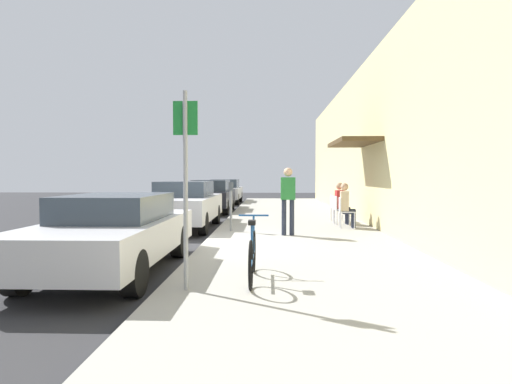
{
  "coord_description": "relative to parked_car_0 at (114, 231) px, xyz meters",
  "views": [
    {
      "loc": [
        1.5,
        -9.72,
        1.62
      ],
      "look_at": [
        0.9,
        8.49,
        0.91
      ],
      "focal_mm": 29.56,
      "sensor_mm": 36.0,
      "label": 1
    }
  ],
  "objects": [
    {
      "name": "parking_meter",
      "position": [
        1.55,
        4.41,
        0.2
      ],
      "size": [
        0.12,
        0.1,
        1.32
      ],
      "color": "slate",
      "rests_on": "sidewalk_slab"
    },
    {
      "name": "parked_car_2",
      "position": [
        0.0,
        11.65,
        0.05
      ],
      "size": [
        1.8,
        4.4,
        1.42
      ],
      "color": "black",
      "rests_on": "ground_plane"
    },
    {
      "name": "cafe_chair_2",
      "position": [
        4.75,
        6.82,
        -0.07
      ],
      "size": [
        0.46,
        0.46,
        0.87
      ],
      "color": "silver",
      "rests_on": "sidewalk_slab"
    },
    {
      "name": "bicycle_0",
      "position": [
        2.35,
        -0.93,
        -0.21
      ],
      "size": [
        0.46,
        1.71,
        0.9
      ],
      "color": "black",
      "rests_on": "sidewalk_slab"
    },
    {
      "name": "seated_patron_1",
      "position": [
        4.81,
        6.13,
        0.13
      ],
      "size": [
        0.44,
        0.37,
        1.29
      ],
      "color": "#232838",
      "rests_on": "sidewalk_slab"
    },
    {
      "name": "cafe_chair_0",
      "position": [
        4.75,
        5.25,
        -0.07
      ],
      "size": [
        0.47,
        0.47,
        0.87
      ],
      "color": "silver",
      "rests_on": "sidewalk_slab"
    },
    {
      "name": "street_sign",
      "position": [
        1.5,
        -1.45,
        0.95
      ],
      "size": [
        0.32,
        0.06,
        2.6
      ],
      "color": "gray",
      "rests_on": "sidewalk_slab"
    },
    {
      "name": "parked_car_1",
      "position": [
        0.0,
        5.8,
        0.06
      ],
      "size": [
        1.8,
        4.4,
        1.45
      ],
      "color": "#B7B7BC",
      "rests_on": "ground_plane"
    },
    {
      "name": "parked_car_0",
      "position": [
        0.0,
        0.0,
        0.0
      ],
      "size": [
        1.8,
        4.4,
        1.3
      ],
      "color": "#B7B7BC",
      "rests_on": "ground_plane"
    },
    {
      "name": "ground_plane",
      "position": [
        1.1,
        2.81,
        -0.69
      ],
      "size": [
        60.0,
        60.0,
        0.0
      ],
      "primitive_type": "plane",
      "color": "#2D2D30"
    },
    {
      "name": "seated_patron_0",
      "position": [
        4.81,
        5.25,
        0.13
      ],
      "size": [
        0.44,
        0.38,
        1.29
      ],
      "color": "#232838",
      "rests_on": "sidewalk_slab"
    },
    {
      "name": "building_facade",
      "position": [
        5.74,
        4.82,
        1.93
      ],
      "size": [
        1.4,
        32.0,
        5.23
      ],
      "color": "beige",
      "rests_on": "ground_plane"
    },
    {
      "name": "cafe_chair_1",
      "position": [
        4.75,
        6.13,
        -0.07
      ],
      "size": [
        0.46,
        0.46,
        0.87
      ],
      "color": "silver",
      "rests_on": "sidewalk_slab"
    },
    {
      "name": "sidewalk_slab",
      "position": [
        3.35,
        4.81,
        -0.63
      ],
      "size": [
        4.5,
        32.0,
        0.12
      ],
      "primitive_type": "cube",
      "color": "#9E9B93",
      "rests_on": "ground_plane"
    },
    {
      "name": "parked_car_3",
      "position": [
        0.0,
        17.55,
        0.04
      ],
      "size": [
        1.8,
        4.4,
        1.4
      ],
      "color": "#B7B7BC",
      "rests_on": "ground_plane"
    },
    {
      "name": "pedestrian_standing",
      "position": [
        3.06,
        3.66,
        0.43
      ],
      "size": [
        0.36,
        0.22,
        1.7
      ],
      "color": "#232838",
      "rests_on": "sidewalk_slab"
    }
  ]
}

